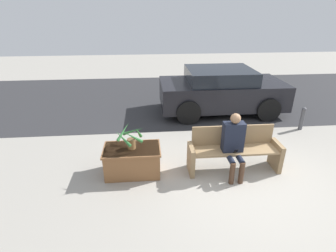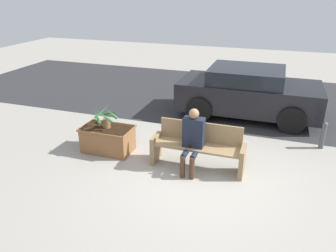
{
  "view_description": "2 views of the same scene",
  "coord_description": "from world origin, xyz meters",
  "px_view_note": "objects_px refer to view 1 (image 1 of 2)",
  "views": [
    {
      "loc": [
        -1.92,
        -4.14,
        3.16
      ],
      "look_at": [
        -1.49,
        0.72,
        0.91
      ],
      "focal_mm": 28.0,
      "sensor_mm": 36.0,
      "label": 1
    },
    {
      "loc": [
        1.2,
        -5.42,
        3.47
      ],
      "look_at": [
        -0.86,
        0.62,
        0.74
      ],
      "focal_mm": 35.0,
      "sensor_mm": 36.0,
      "label": 2
    }
  ],
  "objects_px": {
    "planter_box": "(132,160)",
    "bollard_post": "(302,118)",
    "person_seated": "(234,142)",
    "parked_car": "(221,90)",
    "bench": "(234,150)",
    "potted_plant": "(131,138)"
  },
  "relations": [
    {
      "from": "planter_box",
      "to": "potted_plant",
      "type": "bearing_deg",
      "value": -145.55
    },
    {
      "from": "person_seated",
      "to": "parked_car",
      "type": "relative_size",
      "value": 0.34
    },
    {
      "from": "bench",
      "to": "planter_box",
      "type": "height_order",
      "value": "bench"
    },
    {
      "from": "planter_box",
      "to": "bench",
      "type": "bearing_deg",
      "value": -0.47
    },
    {
      "from": "bench",
      "to": "person_seated",
      "type": "bearing_deg",
      "value": -116.22
    },
    {
      "from": "bench",
      "to": "planter_box",
      "type": "relative_size",
      "value": 1.67
    },
    {
      "from": "parked_car",
      "to": "bollard_post",
      "type": "xyz_separation_m",
      "value": [
        1.89,
        -1.55,
        -0.37
      ]
    },
    {
      "from": "parked_car",
      "to": "planter_box",
      "type": "bearing_deg",
      "value": -129.73
    },
    {
      "from": "potted_plant",
      "to": "person_seated",
      "type": "bearing_deg",
      "value": -5.25
    },
    {
      "from": "bench",
      "to": "potted_plant",
      "type": "bearing_deg",
      "value": 179.67
    },
    {
      "from": "parked_car",
      "to": "person_seated",
      "type": "bearing_deg",
      "value": -101.44
    },
    {
      "from": "planter_box",
      "to": "bollard_post",
      "type": "height_order",
      "value": "bollard_post"
    },
    {
      "from": "planter_box",
      "to": "bollard_post",
      "type": "distance_m",
      "value": 4.91
    },
    {
      "from": "bench",
      "to": "person_seated",
      "type": "distance_m",
      "value": 0.34
    },
    {
      "from": "person_seated",
      "to": "potted_plant",
      "type": "distance_m",
      "value": 2.03
    },
    {
      "from": "bench",
      "to": "parked_car",
      "type": "bearing_deg",
      "value": 79.4
    },
    {
      "from": "bollard_post",
      "to": "planter_box",
      "type": "bearing_deg",
      "value": -159.63
    },
    {
      "from": "person_seated",
      "to": "bollard_post",
      "type": "relative_size",
      "value": 2.0
    },
    {
      "from": "bench",
      "to": "parked_car",
      "type": "relative_size",
      "value": 0.49
    },
    {
      "from": "person_seated",
      "to": "bench",
      "type": "bearing_deg",
      "value": 63.78
    },
    {
      "from": "bench",
      "to": "planter_box",
      "type": "xyz_separation_m",
      "value": [
        -2.09,
        0.02,
        -0.14
      ]
    },
    {
      "from": "planter_box",
      "to": "parked_car",
      "type": "relative_size",
      "value": 0.3
    }
  ]
}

